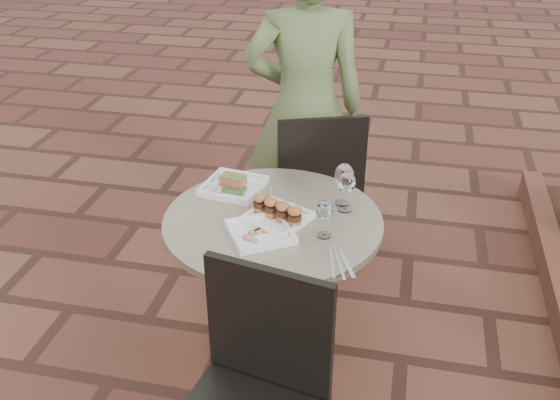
% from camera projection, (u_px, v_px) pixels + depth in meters
% --- Properties ---
extents(ground, '(60.00, 60.00, 0.00)m').
position_uv_depth(ground, '(227.00, 333.00, 3.02)').
color(ground, brown).
rests_on(ground, ground).
extents(cafe_table, '(0.90, 0.90, 0.73)m').
position_uv_depth(cafe_table, '(273.00, 267.00, 2.67)').
color(cafe_table, gray).
rests_on(cafe_table, ground).
extents(chair_far, '(0.57, 0.57, 0.93)m').
position_uv_depth(chair_far, '(317.00, 179.00, 3.23)').
color(chair_far, black).
rests_on(chair_far, ground).
extents(chair_near, '(0.52, 0.52, 0.93)m').
position_uv_depth(chair_near, '(256.00, 382.00, 2.01)').
color(chair_near, black).
rests_on(chair_near, ground).
extents(diner, '(0.71, 0.56, 1.73)m').
position_uv_depth(diner, '(305.00, 109.00, 3.23)').
color(diner, '#5A703D').
rests_on(diner, ground).
extents(plate_salmon, '(0.28, 0.28, 0.07)m').
position_uv_depth(plate_salmon, '(233.00, 185.00, 2.75)').
color(plate_salmon, white).
rests_on(plate_salmon, cafe_table).
extents(plate_sliders, '(0.30, 0.30, 0.15)m').
position_uv_depth(plate_sliders, '(277.00, 213.00, 2.51)').
color(plate_sliders, white).
rests_on(plate_sliders, cafe_table).
extents(plate_tuna, '(0.32, 0.32, 0.03)m').
position_uv_depth(plate_tuna, '(260.00, 232.00, 2.43)').
color(plate_tuna, white).
rests_on(plate_tuna, cafe_table).
extents(wine_glass_right, '(0.07, 0.07, 0.16)m').
position_uv_depth(wine_glass_right, '(325.00, 211.00, 2.38)').
color(wine_glass_right, white).
rests_on(wine_glass_right, cafe_table).
extents(wine_glass_mid, '(0.08, 0.08, 0.19)m').
position_uv_depth(wine_glass_mid, '(344.00, 176.00, 2.59)').
color(wine_glass_mid, white).
rests_on(wine_glass_mid, cafe_table).
extents(wine_glass_far, '(0.07, 0.07, 0.18)m').
position_uv_depth(wine_glass_far, '(346.00, 184.00, 2.55)').
color(wine_glass_far, white).
rests_on(wine_glass_far, cafe_table).
extents(steel_ramekin, '(0.07, 0.07, 0.04)m').
position_uv_depth(steel_ramekin, '(217.00, 192.00, 2.70)').
color(steel_ramekin, silver).
rests_on(steel_ramekin, cafe_table).
extents(cutlery_set, '(0.17, 0.24, 0.00)m').
position_uv_depth(cutlery_set, '(339.00, 262.00, 2.28)').
color(cutlery_set, silver).
rests_on(cutlery_set, cafe_table).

